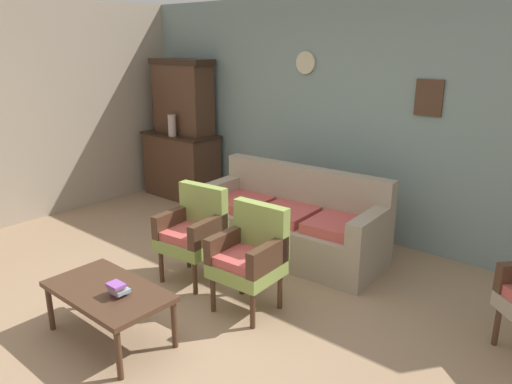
# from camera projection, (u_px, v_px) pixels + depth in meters

# --- Properties ---
(ground_plane) EXTENTS (7.68, 7.68, 0.00)m
(ground_plane) POSITION_uv_depth(u_px,v_px,m) (179.00, 318.00, 4.01)
(ground_plane) COLOR #997A5B
(wall_back_with_decor) EXTENTS (6.40, 0.09, 2.70)m
(wall_back_with_decor) POSITION_uv_depth(u_px,v_px,m) (350.00, 118.00, 5.52)
(wall_back_with_decor) COLOR gray
(wall_back_with_decor) RESTS_ON ground
(side_cabinet) EXTENTS (1.16, 0.55, 0.93)m
(side_cabinet) POSITION_uv_depth(u_px,v_px,m) (182.00, 165.00, 7.06)
(side_cabinet) COLOR #472D1E
(side_cabinet) RESTS_ON ground
(cabinet_upper_hutch) EXTENTS (0.99, 0.38, 1.03)m
(cabinet_upper_hutch) POSITION_uv_depth(u_px,v_px,m) (183.00, 96.00, 6.83)
(cabinet_upper_hutch) COLOR #472D1E
(cabinet_upper_hutch) RESTS_ON side_cabinet
(vase_on_cabinet) EXTENTS (0.11, 0.11, 0.30)m
(vase_on_cabinet) POSITION_uv_depth(u_px,v_px,m) (172.00, 125.00, 6.71)
(vase_on_cabinet) COLOR #A89389
(vase_on_cabinet) RESTS_ON side_cabinet
(floral_couch) EXTENTS (2.06, 0.93, 0.90)m
(floral_couch) POSITION_uv_depth(u_px,v_px,m) (291.00, 224.00, 5.18)
(floral_couch) COLOR gray
(floral_couch) RESTS_ON ground
(armchair_row_middle) EXTENTS (0.57, 0.54, 0.90)m
(armchair_row_middle) POSITION_uv_depth(u_px,v_px,m) (194.00, 230.00, 4.56)
(armchair_row_middle) COLOR #849947
(armchair_row_middle) RESTS_ON ground
(armchair_near_cabinet) EXTENTS (0.55, 0.52, 0.90)m
(armchair_near_cabinet) POSITION_uv_depth(u_px,v_px,m) (250.00, 254.00, 4.04)
(armchair_near_cabinet) COLOR #849947
(armchair_near_cabinet) RESTS_ON ground
(coffee_table) EXTENTS (1.00, 0.56, 0.42)m
(coffee_table) POSITION_uv_depth(u_px,v_px,m) (108.00, 294.00, 3.64)
(coffee_table) COLOR #472D1E
(coffee_table) RESTS_ON ground
(book_stack_on_table) EXTENTS (0.14, 0.13, 0.10)m
(book_stack_on_table) POSITION_uv_depth(u_px,v_px,m) (117.00, 289.00, 3.52)
(book_stack_on_table) COLOR #E0499C
(book_stack_on_table) RESTS_ON coffee_table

